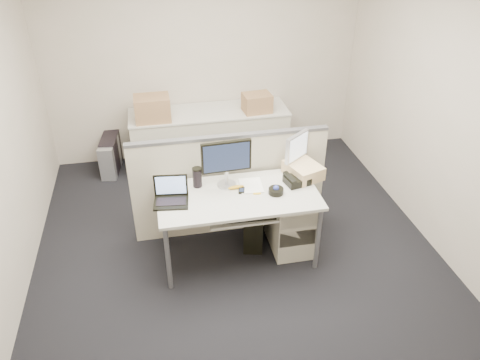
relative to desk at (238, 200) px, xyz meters
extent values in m
cube|color=black|center=(0.00, 0.00, -0.67)|extent=(4.00, 4.50, 0.01)
cube|color=beige|center=(0.00, 2.25, 0.69)|extent=(4.00, 0.02, 2.70)
cube|color=beige|center=(0.00, -2.25, 0.69)|extent=(4.00, 0.02, 2.70)
cube|color=beige|center=(2.00, 0.00, 0.69)|extent=(0.02, 4.50, 2.70)
cube|color=#B9B6AC|center=(0.00, 0.00, 0.05)|extent=(1.50, 0.75, 0.03)
cylinder|color=slate|center=(-0.70, -0.33, -0.31)|extent=(0.04, 0.04, 0.70)
cylinder|color=slate|center=(-0.70, 0.33, -0.31)|extent=(0.04, 0.04, 0.70)
cylinder|color=slate|center=(0.70, -0.33, -0.31)|extent=(0.04, 0.04, 0.70)
cylinder|color=slate|center=(0.70, 0.33, -0.31)|extent=(0.04, 0.04, 0.70)
cube|color=#B9B6AC|center=(0.00, -0.18, -0.04)|extent=(0.62, 0.32, 0.02)
cube|color=beige|center=(0.55, 0.05, -0.34)|extent=(0.40, 0.55, 0.65)
cube|color=#BDB799|center=(0.00, 0.45, -0.11)|extent=(2.00, 0.06, 1.10)
cube|color=beige|center=(0.00, 1.93, -0.30)|extent=(2.00, 0.60, 0.72)
cube|color=black|center=(-0.07, 0.18, 0.30)|extent=(0.48, 0.20, 0.47)
cube|color=#B7B7BC|center=(0.65, 0.32, 0.27)|extent=(0.36, 0.33, 0.40)
cube|color=black|center=(-0.62, -0.02, 0.18)|extent=(0.33, 0.27, 0.23)
cylinder|color=black|center=(0.35, -0.05, 0.09)|extent=(0.15, 0.15, 0.05)
cube|color=black|center=(0.59, 0.08, 0.10)|extent=(0.26, 0.22, 0.07)
cube|color=white|center=(0.15, 0.12, 0.07)|extent=(0.23, 0.28, 0.01)
cube|color=yellow|center=(0.18, 0.00, 0.07)|extent=(0.08, 0.08, 0.01)
cylinder|color=black|center=(-0.35, 0.22, 0.16)|extent=(0.11, 0.11, 0.19)
ellipsoid|color=yellow|center=(0.00, 0.10, 0.08)|extent=(0.16, 0.05, 0.04)
cube|color=black|center=(0.04, 0.05, 0.07)|extent=(0.08, 0.11, 0.01)
cube|color=#E9C785|center=(0.69, 0.20, 0.13)|extent=(0.38, 0.43, 0.13)
cube|color=black|center=(0.05, -0.22, -0.02)|extent=(0.50, 0.20, 0.03)
cube|color=black|center=(0.20, 0.20, -0.44)|extent=(0.30, 0.51, 0.45)
cube|color=black|center=(-1.29, 2.03, -0.44)|extent=(0.25, 0.50, 0.45)
cube|color=#B7B7BC|center=(-1.30, 1.92, -0.45)|extent=(0.25, 0.49, 0.43)
cube|color=#A26F4C|center=(-0.70, 1.81, 0.21)|extent=(0.43, 0.32, 0.32)
cube|color=#A26F4C|center=(0.60, 1.81, 0.18)|extent=(0.37, 0.30, 0.25)
cube|color=maroon|center=(-0.80, 1.83, 0.19)|extent=(0.18, 0.29, 0.26)
camera|label=1|loc=(-0.69, -3.54, 2.48)|focal=35.00mm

